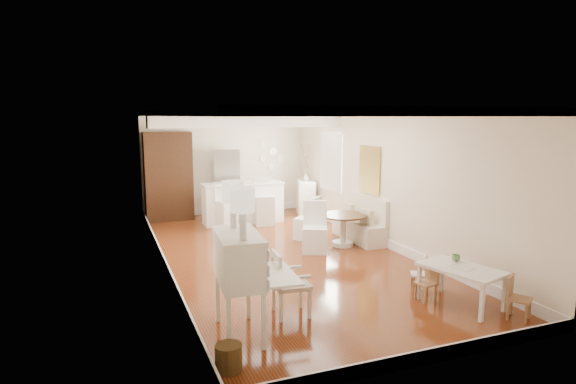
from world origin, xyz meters
TOP-DOWN VIEW (x-y plane):
  - room at (0.04, 0.32)m, footprint 9.00×9.04m
  - secretary_bureau at (-1.70, -3.03)m, footprint 1.11×1.13m
  - gustavian_armchair at (-0.87, -2.69)m, footprint 0.56×0.56m
  - wicker_basket at (-2.04, -3.82)m, footprint 0.35×0.35m
  - kids_table at (1.52, -3.27)m, footprint 0.96×1.27m
  - kids_chair_a at (1.17, -2.94)m, footprint 0.29×0.29m
  - kids_chair_b at (1.34, -2.57)m, footprint 0.36×0.36m
  - kids_chair_c at (1.92, -3.95)m, footprint 0.40×0.40m
  - banquette at (1.99, 0.50)m, footprint 0.52×1.60m
  - dining_table at (1.45, 0.22)m, footprint 1.27×1.27m
  - slip_chair_near at (0.71, 0.01)m, footprint 0.65×0.66m
  - slip_chair_far at (0.96, 0.99)m, footprint 0.65×0.65m
  - breakfast_counter at (0.10, 3.10)m, footprint 2.05×0.65m
  - bar_stool_left at (-0.44, 2.71)m, footprint 0.55×0.55m
  - bar_stool_right at (0.53, 2.70)m, footprint 0.52×0.52m
  - pantry_cabinet at (-1.60, 4.18)m, footprint 1.20×0.60m
  - fridge at (0.30, 4.15)m, footprint 0.75×0.65m
  - sideboard at (2.00, 3.47)m, footprint 0.72×1.08m
  - pencil_cup at (1.65, -3.00)m, footprint 0.14×0.14m
  - branch_vase at (2.02, 3.51)m, footprint 0.23×0.23m

SIDE VIEW (x-z plane):
  - wicker_basket at x=-2.04m, z-range 0.00..0.29m
  - kids_chair_a at x=1.17m, z-range 0.00..0.54m
  - kids_chair_b at x=1.34m, z-range 0.00..0.55m
  - kids_table at x=1.52m, z-range 0.00..0.57m
  - kids_chair_c at x=1.92m, z-range 0.00..0.60m
  - dining_table at x=1.45m, z-range 0.00..0.67m
  - gustavian_armchair at x=-0.87m, z-range 0.00..0.89m
  - sideboard at x=2.00m, z-range 0.00..0.95m
  - slip_chair_far at x=0.96m, z-range 0.00..0.95m
  - banquette at x=1.99m, z-range 0.00..0.98m
  - slip_chair_near at x=0.71m, z-range 0.00..1.01m
  - breakfast_counter at x=0.10m, z-range 0.00..1.03m
  - bar_stool_left at x=-0.44m, z-range 0.00..1.06m
  - bar_stool_right at x=0.53m, z-range 0.00..1.17m
  - pencil_cup at x=1.65m, z-range 0.57..0.66m
  - secretary_bureau at x=-1.70m, z-range 0.00..1.31m
  - fridge at x=0.30m, z-range 0.00..1.80m
  - branch_vase at x=2.02m, z-range 0.95..1.13m
  - pantry_cabinet at x=-1.60m, z-range 0.00..2.30m
  - room at x=0.04m, z-range 0.57..3.39m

